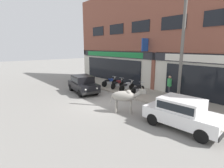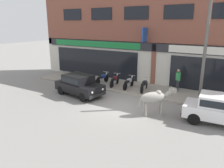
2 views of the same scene
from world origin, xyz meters
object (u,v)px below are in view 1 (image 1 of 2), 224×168
Objects in this scene: motorcycle_0 at (110,82)px; motorcycle_3 at (138,89)px; cow at (125,96)px; utility_pole at (182,55)px; motorcycle_2 at (127,86)px; car_0 at (83,83)px; motorcycle_1 at (118,84)px; pedestrian at (169,84)px; car_1 at (182,112)px.

motorcycle_0 and motorcycle_3 have the same top height.
cow is 3.98m from utility_pole.
utility_pole is (5.20, -0.85, 2.85)m from motorcycle_2.
car_0 is 8.23m from utility_pole.
motorcycle_1 and motorcycle_3 have the same top height.
car_0 reaches higher than motorcycle_2.
pedestrian is (2.07, 1.17, 0.60)m from motorcycle_3.
car_1 reaches higher than motorcycle_3.
car_0 reaches higher than motorcycle_0.
car_0 is 0.59× the size of utility_pole.
cow is at bearing -89.73° from pedestrian.
cow is 5.72m from car_0.
pedestrian is at bearing 29.45° from motorcycle_3.
motorcycle_3 is 2.45m from pedestrian.
motorcycle_0 is at bearing 91.52° from car_0.
pedestrian is at bearing 13.63° from motorcycle_1.
utility_pole reaches higher than motorcycle_3.
car_1 is (8.84, 0.15, 0.00)m from car_0.
motorcycle_0 is 1.13× the size of pedestrian.
motorcycle_0 is at bearing 162.38° from car_1.
motorcycle_3 is 4.93m from utility_pole.
car_0 is 4.65m from motorcycle_3.
utility_pole is (7.54, 2.08, 2.55)m from car_0.
cow reaches higher than motorcycle_0.
motorcycle_3 is (2.51, -0.06, 0.00)m from motorcycle_1.
car_1 is 8.26m from motorcycle_1.
car_0 is 3.00m from motorcycle_0.
pedestrian is (5.67, 4.09, 0.30)m from car_0.
car_1 is at bearing -27.88° from motorcycle_3.
pedestrian is at bearing 132.92° from utility_pole.
motorcycle_1 is 2.51m from motorcycle_3.
cow is 1.09× the size of pedestrian.
motorcycle_3 is at bearing 39.10° from car_0.
cow is 0.27× the size of utility_pole.
car_0 is at bearing -140.90° from motorcycle_3.
utility_pole is at bearing -6.73° from motorcycle_0.
motorcycle_1 is at bearing -166.37° from pedestrian.
cow is 6.77m from motorcycle_0.
motorcycle_0 and motorcycle_1 have the same top height.
utility_pole reaches higher than cow.
motorcycle_3 is at bearing -1.34° from motorcycle_1.
car_0 is 3.19m from motorcycle_1.
pedestrian reaches higher than motorcycle_2.
car_1 is 2.31× the size of pedestrian.
cow is at bearing -37.33° from motorcycle_1.
utility_pole is (7.62, -0.90, 2.85)m from motorcycle_0.
motorcycle_0 is (-8.92, 2.83, -0.30)m from car_1.
motorcycle_1 is at bearing 172.07° from utility_pole.
cow is 4.84m from motorcycle_2.
cow is 0.97× the size of motorcycle_1.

